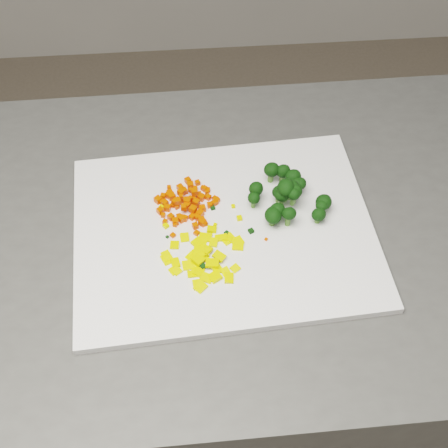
{
  "coord_description": "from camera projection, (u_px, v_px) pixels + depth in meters",
  "views": [
    {
      "loc": [
        -0.21,
        -0.29,
        1.64
      ],
      "look_at": [
        -0.16,
        0.28,
        0.92
      ],
      "focal_mm": 50.0,
      "sensor_mm": 36.0,
      "label": 1
    }
  ],
  "objects": [
    {
      "name": "broccoli_floret_4",
      "position": [
        285.0,
        192.0,
        0.93
      ],
      "size": [
        0.04,
        0.04,
        0.04
      ],
      "primitive_type": null,
      "color": "black",
      "rests_on": "broccoli_pile"
    },
    {
      "name": "carrot_cube_15",
      "position": [
        179.0,
        216.0,
        0.94
      ],
      "size": [
        0.01,
        0.01,
        0.01
      ],
      "primitive_type": "cube",
      "rotation": [
        0.0,
        0.0,
        1.86
      ],
      "color": "#F13802",
      "rests_on": "carrot_pile"
    },
    {
      "name": "broccoli_floret_15",
      "position": [
        271.0,
        173.0,
        0.97
      ],
      "size": [
        0.03,
        0.03,
        0.04
      ],
      "primitive_type": null,
      "color": "black",
      "rests_on": "broccoli_pile"
    },
    {
      "name": "pepper_chunk_11",
      "position": [
        185.0,
        237.0,
        0.92
      ],
      "size": [
        0.01,
        0.02,
        0.01
      ],
      "primitive_type": "cube",
      "rotation": [
        0.11,
        0.01,
        0.06
      ],
      "color": "yellow",
      "rests_on": "pepper_pile"
    },
    {
      "name": "pepper_chunk_32",
      "position": [
        204.0,
        258.0,
        0.89
      ],
      "size": [
        0.01,
        0.02,
        0.0
      ],
      "primitive_type": "cube",
      "rotation": [
        -0.02,
        -0.0,
        1.17
      ],
      "color": "yellow",
      "rests_on": "pepper_pile"
    },
    {
      "name": "broccoli_floret_6",
      "position": [
        282.0,
        174.0,
        0.97
      ],
      "size": [
        0.03,
        0.03,
        0.03
      ],
      "primitive_type": null,
      "color": "black",
      "rests_on": "broccoli_pile"
    },
    {
      "name": "pepper_chunk_1",
      "position": [
        214.0,
        242.0,
        0.91
      ],
      "size": [
        0.02,
        0.02,
        0.01
      ],
      "primitive_type": "cube",
      "rotation": [
        -0.08,
        -0.12,
        1.31
      ],
      "color": "yellow",
      "rests_on": "pepper_pile"
    },
    {
      "name": "stray_bit_4",
      "position": [
        197.0,
        233.0,
        0.92
      ],
      "size": [
        0.01,
        0.01,
        0.01
      ],
      "primitive_type": "cube",
      "rotation": [
        0.0,
        0.0,
        2.45
      ],
      "color": "#F13802",
      "rests_on": "cutting_board"
    },
    {
      "name": "broccoli_floret_2",
      "position": [
        321.0,
        209.0,
        0.93
      ],
      "size": [
        0.02,
        0.02,
        0.03
      ],
      "primitive_type": null,
      "color": "black",
      "rests_on": "broccoli_pile"
    },
    {
      "name": "carrot_cube_61",
      "position": [
        184.0,
        207.0,
        0.94
      ],
      "size": [
        0.01,
        0.01,
        0.01
      ],
      "primitive_type": "cube",
      "rotation": [
        0.0,
        0.0,
        1.51
      ],
      "color": "#F13802",
      "rests_on": "carrot_pile"
    },
    {
      "name": "broccoli_floret_1",
      "position": [
        293.0,
        198.0,
        0.93
      ],
      "size": [
        0.03,
        0.03,
        0.03
      ],
      "primitive_type": null,
      "color": "black",
      "rests_on": "broccoli_pile"
    },
    {
      "name": "carrot_cube_20",
      "position": [
        196.0,
        202.0,
        0.95
      ],
      "size": [
        0.01,
        0.01,
        0.01
      ],
      "primitive_type": "cube",
      "rotation": [
        0.0,
        0.0,
        2.47
      ],
      "color": "#F13802",
      "rests_on": "carrot_pile"
    },
    {
      "name": "carrot_cube_55",
      "position": [
        215.0,
        202.0,
        0.96
      ],
      "size": [
        0.01,
        0.01,
        0.01
      ],
      "primitive_type": "cube",
      "rotation": [
        0.0,
        0.0,
        2.18
      ],
      "color": "#F13802",
      "rests_on": "carrot_pile"
    },
    {
      "name": "broccoli_floret_0",
      "position": [
        323.0,
        204.0,
        0.94
      ],
      "size": [
        0.03,
        0.03,
        0.03
      ],
      "primitive_type": null,
      "color": "black",
      "rests_on": "broccoli_pile"
    },
    {
      "name": "carrot_cube_31",
      "position": [
        188.0,
        202.0,
        0.96
      ],
      "size": [
        0.01,
        0.01,
        0.01
      ],
      "primitive_type": "cube",
      "rotation": [
        0.0,
        0.0,
        0.68
      ],
      "color": "#F13802",
      "rests_on": "carrot_pile"
    },
    {
      "name": "carrot_cube_7",
      "position": [
        177.0,
        200.0,
        0.96
      ],
      "size": [
        0.01,
        0.01,
        0.01
      ],
      "primitive_type": "cube",
      "rotation": [
        0.0,
        0.0,
        1.97
      ],
      "color": "#F13802",
      "rests_on": "carrot_pile"
    },
    {
      "name": "carrot_cube_41",
      "position": [
        190.0,
        185.0,
        0.98
      ],
      "size": [
        0.01,
        0.01,
        0.01
      ],
      "primitive_type": "cube",
      "rotation": [
        0.0,
        0.0,
        1.62
      ],
      "color": "#F13802",
      "rests_on": "carrot_pile"
    },
    {
      "name": "pepper_chunk_16",
      "position": [
        212.0,
        263.0,
        0.88
      ],
      "size": [
        0.02,
        0.02,
        0.01
      ],
      "primitive_type": "cube",
      "rotation": [
        0.07,
        0.06,
        3.01
      ],
      "color": "yellow",
      "rests_on": "pepper_pile"
    },
    {
      "name": "pepper_chunk_7",
      "position": [
        207.0,
        250.0,
        0.89
      ],
      "size": [
        0.02,
        0.02,
        0.01
      ],
      "primitive_type": "cube",
      "rotation": [
        0.14,
        0.14,
        2.46
      ],
      "color": "yellow",
      "rests_on": "pepper_pile"
    },
    {
      "name": "carrot_cube_48",
      "position": [
        216.0,
        200.0,
        0.96
      ],
      "size": [
        0.01,
        0.01,
        0.01
      ],
      "primitive_type": "cube",
      "rotation": [
        0.0,
        0.0,
        0.19
      ],
      "color": "#F13802",
      "rests_on": "carrot_pile"
    },
    {
      "name": "carrot_cube_73",
      "position": [
        165.0,
        203.0,
        0.95
      ],
      "size": [
        0.01,
        0.01,
        0.01
      ],
      "primitive_type": "cube",
      "rotation": [
        0.0,
        0.0,
        0.71
      ],
      "color": "#F13802",
      "rests_on": "carrot_pile"
    },
    {
      "name": "broccoli_floret_3",
      "position": [
        255.0,
        192.0,
        0.95
      ],
      "size": [
        0.03,
        0.03,
        0.03
      ],
      "primitive_type": null,
      "color": "black",
      "rests_on": "broccoli_pile"
    },
    {
      "name": "pepper_chunk_27",
      "position": [
        193.0,
        274.0,
        0.88
      ],
      "size": [
        0.02,
        0.01,
        0.0
      ],
      "primitive_type": "cube",
      "rotation": [
        -0.01,
        0.06,
        0.05
      ],
      "color": "yellow",
      "rests_on": "pepper_pile"
    },
    {
      "name": "carrot_cube_69",
      "position": [
        208.0,
        190.0,
        0.97
      ],
      "size": [
        0.01,
        0.01,
        0.01
      ],
      "primitive_type": "cube",
      "rotation": [
        0.0,
        0.0,
        1.44
      ],
      "color": "#F13802",
      "rests_on": "carrot_pile"
    },
    {
      "name": "carrot_cube_27",
      "position": [
        170.0,
        193.0,
        0.97
      ],
      "size": [
        0.01,
        0.01,
        0.01
      ],
      "primitive_type": "cube",
      "rotation": [
        0.0,
        0.0,
        0.41
      ],
      "color": "#F13802",
      "rests_on": "carrot_pile"
    },
    {
      "name": "carrot_cube_64",
      "position": [
        201.0,
        197.0,
        0.96
      ],
      "size": [
        0.01,
        0.01,
        0.01
      ],
      "primitive_type": "cube",
      "rotation": [
        0.0,
        0.0,
        2.48
      ],
      "color": "#F13802",
      "rests_on": "carrot_pile"
    },
    {
      "name": "pepper_pile",
      "position": [
        205.0,
        254.0,
        0.89
      ],
      "size": [
        0.11,
        0.11,
        0.02
      ],
      "primitive_type": null,
      "color": "yellow",
      "rests_on": "cutting_board"
    },
    {
      "name": "broccoli_floret_9",
      "position": [
        299.0,
        187.0,
        0.96
      ],
      "size": [
        0.02,
        0.02,
        0.03
      ],
      "primitive_type": null,
      "color": "black",
      "rests_on": "broccoli_pile"
    },
    {
      "name": "pepper_chunk_12",
      "position": [
        194.0,
        256.0,
        0.89
      ],
      "size": [
        0.02,
        0.02,
        0.0
      ],
      "primitive_type": "cube",
      "rotation": [
        -0.13,
        0.01,
        2.97
      ],
      "color": "yellow",
      "rests_on": "pepper_pile"
    },
    {
      "name": "broccoli_floret_18",
      "position": [
        296.0,
        187.0,
        0.96
      ],
      "size": [
        0.03,
        0.03,
        0.03
      ],
      "primitive_type": null,
      "color": "black",
      "rests_on": "broccoli_pile"
    },
    {
      "name": "stray_bit_0",
      "position": [
        251.0,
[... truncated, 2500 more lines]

